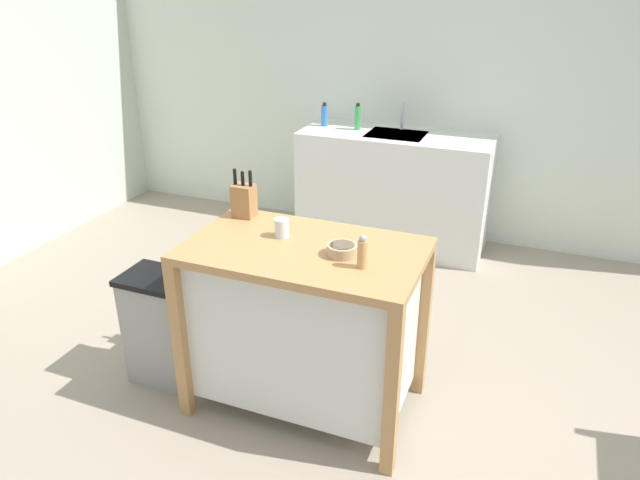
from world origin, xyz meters
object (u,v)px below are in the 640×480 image
at_px(bowl_ceramic_wide, 342,250).
at_px(sink_faucet, 402,115).
at_px(pepper_grinder, 362,253).
at_px(kitchen_island, 305,319).
at_px(knife_block, 244,200).
at_px(trash_bin, 162,327).
at_px(bottle_dish_soap, 325,115).
at_px(drinking_cup, 282,228).
at_px(bottle_spray_cleaner, 358,117).

distance_m(bowl_ceramic_wide, sink_faucet, 2.28).
bearing_deg(pepper_grinder, kitchen_island, 162.56).
relative_size(knife_block, bowl_ceramic_wide, 1.81).
bearing_deg(kitchen_island, trash_bin, -173.54).
relative_size(kitchen_island, bowl_ceramic_wide, 8.02).
xyz_separation_m(pepper_grinder, bottle_dish_soap, (-1.04, 2.23, 0.04)).
distance_m(kitchen_island, drinking_cup, 0.47).
bearing_deg(drinking_cup, knife_block, 150.49).
distance_m(knife_block, sink_faucet, 2.03).
bearing_deg(sink_faucet, bowl_ceramic_wide, -82.22).
bearing_deg(bottle_spray_cleaner, sink_faucet, 22.92).
xyz_separation_m(knife_block, bottle_spray_cleaner, (-0.00, 1.87, 0.03)).
bearing_deg(bottle_dish_soap, bowl_ceramic_wide, -66.81).
height_order(knife_block, bottle_spray_cleaner, knife_block).
xyz_separation_m(bowl_ceramic_wide, drinking_cup, (-0.34, 0.08, 0.02)).
bearing_deg(drinking_cup, bottle_dish_soap, 105.77).
distance_m(knife_block, drinking_cup, 0.34).
bearing_deg(bottle_dish_soap, bottle_spray_cleaner, -4.30).
distance_m(bowl_ceramic_wide, bottle_spray_cleaner, 2.21).
xyz_separation_m(knife_block, pepper_grinder, (0.75, -0.33, -0.02)).
relative_size(trash_bin, bottle_dish_soap, 3.38).
relative_size(pepper_grinder, trash_bin, 0.24).
height_order(trash_bin, sink_faucet, sink_faucet).
relative_size(kitchen_island, pepper_grinder, 7.27).
xyz_separation_m(pepper_grinder, trash_bin, (-1.11, 0.01, -0.65)).
distance_m(pepper_grinder, sink_faucet, 2.38).
height_order(kitchen_island, bottle_dish_soap, bottle_dish_soap).
distance_m(sink_faucet, bottle_dish_soap, 0.62).
xyz_separation_m(pepper_grinder, sink_faucet, (-0.43, 2.34, 0.06)).
height_order(pepper_grinder, bottle_spray_cleaner, bottle_spray_cleaner).
bearing_deg(trash_bin, pepper_grinder, -0.41).
xyz_separation_m(bowl_ceramic_wide, sink_faucet, (-0.31, 2.26, 0.11)).
distance_m(pepper_grinder, bottle_dish_soap, 2.46).
height_order(kitchen_island, knife_block, knife_block).
relative_size(trash_bin, sink_faucet, 2.86).
bearing_deg(bowl_ceramic_wide, pepper_grinder, -34.68).
xyz_separation_m(drinking_cup, trash_bin, (-0.65, -0.16, -0.62)).
bearing_deg(pepper_grinder, drinking_cup, 160.00).
bearing_deg(bottle_spray_cleaner, drinking_cup, -81.79).
height_order(drinking_cup, bottle_spray_cleaner, bottle_spray_cleaner).
relative_size(bottle_spray_cleaner, bottle_dish_soap, 1.11).
relative_size(sink_faucet, bottle_dish_soap, 1.18).
xyz_separation_m(trash_bin, bottle_dish_soap, (0.07, 2.22, 0.69)).
bearing_deg(bowl_ceramic_wide, bottle_dish_soap, 113.19).
distance_m(knife_block, pepper_grinder, 0.82).
relative_size(kitchen_island, drinking_cup, 12.18).
bearing_deg(knife_block, bottle_spray_cleaner, 90.10).
height_order(kitchen_island, bottle_spray_cleaner, bottle_spray_cleaner).
bearing_deg(knife_block, bowl_ceramic_wide, -21.54).
xyz_separation_m(bowl_ceramic_wide, trash_bin, (-0.99, -0.08, -0.60)).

